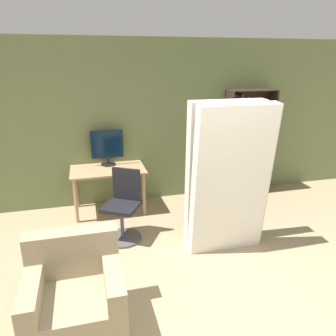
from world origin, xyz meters
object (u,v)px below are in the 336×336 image
object	(u,v)px
mattress_near	(232,181)
armchair	(75,295)
monitor	(107,146)
bookshelf	(241,143)
mattress_far	(224,175)
office_chair	(123,211)

from	to	relation	value
mattress_near	armchair	world-z (taller)	mattress_near
monitor	bookshelf	world-z (taller)	bookshelf
bookshelf	mattress_far	world-z (taller)	mattress_far
armchair	mattress_near	bearing A→B (deg)	23.04
bookshelf	armchair	xyz separation A→B (m)	(-2.90, -2.58, -0.62)
bookshelf	mattress_near	world-z (taller)	mattress_near
monitor	office_chair	world-z (taller)	monitor
mattress_near	mattress_far	xyz separation A→B (m)	(0.00, 0.24, -0.00)
office_chair	armchair	xyz separation A→B (m)	(-0.62, -1.47, -0.08)
office_chair	mattress_near	bearing A→B (deg)	-28.07
mattress_far	bookshelf	bearing A→B (deg)	56.53
monitor	mattress_far	distance (m)	2.05
office_chair	bookshelf	world-z (taller)	bookshelf
mattress_far	armchair	bearing A→B (deg)	-151.11
bookshelf	armchair	bearing A→B (deg)	-138.32
office_chair	armchair	bearing A→B (deg)	-113.06
mattress_far	armchair	size ratio (longest dim) A/B	2.25
mattress_near	armchair	xyz separation A→B (m)	(-1.88, -0.80, -0.64)
office_chair	mattress_far	world-z (taller)	mattress_far
bookshelf	office_chair	bearing A→B (deg)	-153.90
armchair	office_chair	bearing A→B (deg)	66.94
mattress_near	mattress_far	bearing A→B (deg)	90.00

